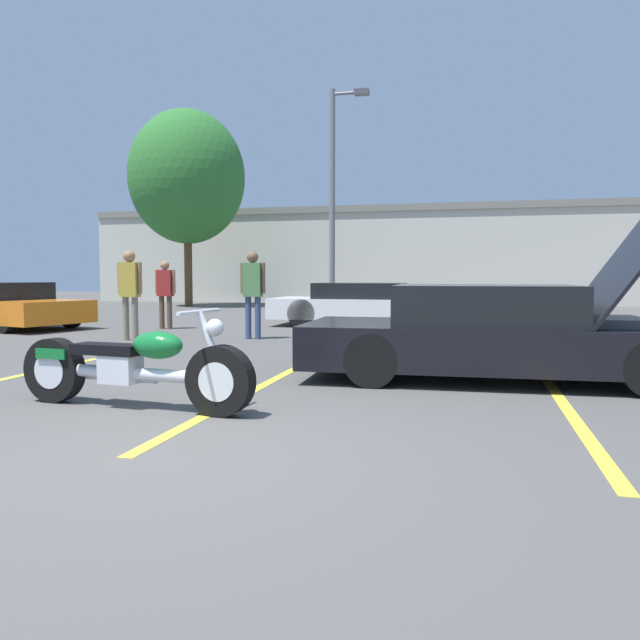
{
  "coord_description": "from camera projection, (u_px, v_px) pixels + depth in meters",
  "views": [
    {
      "loc": [
        2.11,
        -3.84,
        1.26
      ],
      "look_at": [
        0.58,
        2.41,
        0.8
      ],
      "focal_mm": 35.0,
      "sensor_mm": 36.0,
      "label": 1
    }
  ],
  "objects": [
    {
      "name": "motorcycle",
      "position": [
        132.0,
        368.0,
        5.89
      ],
      "size": [
        2.51,
        0.7,
        0.96
      ],
      "rotation": [
        0.0,
        0.0,
        -0.11
      ],
      "color": "black",
      "rests_on": "ground"
    },
    {
      "name": "tree_background",
      "position": [
        187.0,
        177.0,
        25.15
      ],
      "size": [
        4.66,
        4.66,
        7.91
      ],
      "color": "brown",
      "rests_on": "ground"
    },
    {
      "name": "parked_car_mid_row",
      "position": [
        366.0,
        305.0,
        15.47
      ],
      "size": [
        4.78,
        1.83,
        1.08
      ],
      "rotation": [
        0.0,
        0.0,
        -0.01
      ],
      "color": "white",
      "rests_on": "ground"
    },
    {
      "name": "far_building",
      "position": [
        427.0,
        253.0,
        29.21
      ],
      "size": [
        32.0,
        4.2,
        4.4
      ],
      "color": "beige",
      "rests_on": "ground"
    },
    {
      "name": "parking_stripe_middle",
      "position": [
        242.0,
        396.0,
        6.49
      ],
      "size": [
        0.12,
        4.52,
        0.01
      ],
      "primitive_type": "cube",
      "color": "yellow",
      "rests_on": "ground"
    },
    {
      "name": "parking_stripe_back",
      "position": [
        570.0,
        412.0,
        5.73
      ],
      "size": [
        0.12,
        4.52,
        0.01
      ],
      "primitive_type": "cube",
      "color": "yellow",
      "rests_on": "ground"
    },
    {
      "name": "ground_plane",
      "position": [
        157.0,
        458.0,
        4.31
      ],
      "size": [
        80.0,
        80.0,
        0.0
      ],
      "primitive_type": "plane",
      "color": "#514F4C"
    },
    {
      "name": "show_car_hood_open",
      "position": [
        501.0,
        334.0,
        7.52
      ],
      "size": [
        4.74,
        2.06,
        2.03
      ],
      "rotation": [
        0.0,
        0.0,
        0.03
      ],
      "color": "black",
      "rests_on": "ground"
    },
    {
      "name": "parked_car_left_row",
      "position": [
        2.0,
        306.0,
        14.96
      ],
      "size": [
        4.68,
        3.05,
        1.1
      ],
      "rotation": [
        0.0,
        0.0,
        -0.28
      ],
      "color": "orange",
      "rests_on": "ground"
    },
    {
      "name": "spectator_midground",
      "position": [
        165.0,
        289.0,
        14.67
      ],
      "size": [
        0.52,
        0.21,
        1.6
      ],
      "color": "brown",
      "rests_on": "ground"
    },
    {
      "name": "spectator_by_show_car",
      "position": [
        253.0,
        287.0,
        12.31
      ],
      "size": [
        0.52,
        0.23,
        1.74
      ],
      "color": "#38476B",
      "rests_on": "ground"
    },
    {
      "name": "spectator_near_motorcycle",
      "position": [
        130.0,
        287.0,
        12.07
      ],
      "size": [
        0.52,
        0.23,
        1.74
      ],
      "color": "gray",
      "rests_on": "ground"
    },
    {
      "name": "light_pole",
      "position": [
        335.0,
        192.0,
        18.97
      ],
      "size": [
        1.21,
        0.28,
        6.87
      ],
      "color": "slate",
      "rests_on": "ground"
    }
  ]
}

